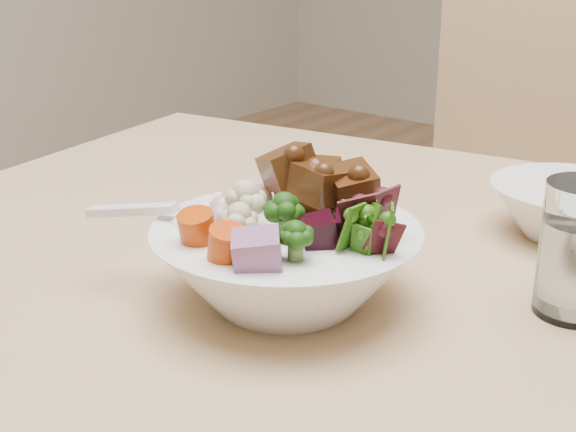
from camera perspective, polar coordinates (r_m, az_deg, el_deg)
The scene contains 4 objects.
chair_far at distance 1.30m, azimuth 17.37°, elevation -1.08°, with size 0.50×0.50×0.96m.
food_bowl at distance 0.62m, azimuth 0.07°, elevation -3.11°, with size 0.21×0.21×0.11m.
soup_spoon at distance 0.63m, azimuth -7.91°, elevation -0.32°, with size 0.11×0.06×0.02m.
side_bowl at distance 0.80m, azimuth 19.34°, elevation 0.38°, with size 0.15×0.15×0.05m, color white, non-canonical shape.
Camera 1 is at (0.33, -0.61, 1.00)m, focal length 50.00 mm.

